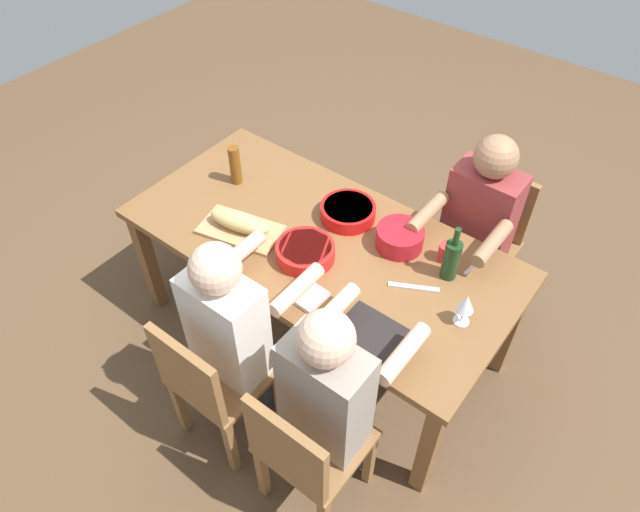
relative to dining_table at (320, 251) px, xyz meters
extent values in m
plane|color=brown|center=(0.00, 0.00, -0.66)|extent=(8.00, 8.00, 0.00)
cube|color=brown|center=(0.00, 0.00, 0.06)|extent=(1.93, 0.94, 0.04)
cube|color=brown|center=(-0.90, -0.41, -0.31)|extent=(0.07, 0.07, 0.70)
cube|color=brown|center=(0.90, -0.41, -0.31)|extent=(0.07, 0.07, 0.70)
cube|color=brown|center=(-0.90, 0.41, -0.31)|extent=(0.07, 0.07, 0.70)
cube|color=brown|center=(0.90, 0.41, -0.31)|extent=(0.07, 0.07, 0.70)
cube|color=olive|center=(0.53, -0.71, -0.22)|extent=(0.40, 0.40, 0.03)
cube|color=olive|center=(0.53, -0.89, -0.01)|extent=(0.38, 0.04, 0.40)
cube|color=olive|center=(0.36, -0.54, -0.45)|extent=(0.04, 0.04, 0.42)
cube|color=olive|center=(0.70, -0.54, -0.45)|extent=(0.04, 0.04, 0.42)
cube|color=olive|center=(0.36, -0.88, -0.45)|extent=(0.04, 0.04, 0.42)
cylinder|color=#2D2D38|center=(0.45, -0.49, -0.44)|extent=(0.11, 0.11, 0.45)
cylinder|color=#2D2D38|center=(0.61, -0.49, -0.44)|extent=(0.11, 0.11, 0.45)
cube|color=gray|center=(0.53, -0.65, 0.06)|extent=(0.34, 0.20, 0.55)
cylinder|color=beige|center=(0.36, -0.38, 0.18)|extent=(0.07, 0.30, 0.07)
cylinder|color=beige|center=(0.70, -0.38, 0.18)|extent=(0.07, 0.30, 0.07)
sphere|color=beige|center=(0.53, -0.65, 0.43)|extent=(0.21, 0.21, 0.21)
cube|color=olive|center=(0.53, 0.71, -0.22)|extent=(0.40, 0.40, 0.03)
cube|color=olive|center=(0.53, 0.89, -0.01)|extent=(0.38, 0.04, 0.40)
cube|color=olive|center=(0.70, 0.54, -0.45)|extent=(0.04, 0.04, 0.42)
cube|color=olive|center=(0.36, 0.54, -0.45)|extent=(0.04, 0.04, 0.42)
cube|color=olive|center=(0.70, 0.88, -0.45)|extent=(0.04, 0.04, 0.42)
cube|color=olive|center=(0.36, 0.88, -0.45)|extent=(0.04, 0.04, 0.42)
cylinder|color=#2D2D38|center=(0.61, 0.49, -0.44)|extent=(0.11, 0.11, 0.45)
cylinder|color=#2D2D38|center=(0.45, 0.49, -0.44)|extent=(0.11, 0.11, 0.45)
cube|color=maroon|center=(0.53, 0.65, 0.06)|extent=(0.34, 0.20, 0.55)
cylinder|color=#9E7251|center=(0.70, 0.38, 0.18)|extent=(0.07, 0.30, 0.07)
cylinder|color=#9E7251|center=(0.36, 0.38, 0.18)|extent=(0.07, 0.30, 0.07)
sphere|color=#9E7251|center=(0.53, 0.65, 0.43)|extent=(0.21, 0.21, 0.21)
cube|color=olive|center=(0.00, -0.71, -0.22)|extent=(0.40, 0.40, 0.03)
cube|color=olive|center=(0.00, -0.89, -0.01)|extent=(0.38, 0.04, 0.40)
cube|color=olive|center=(-0.17, -0.54, -0.45)|extent=(0.04, 0.04, 0.42)
cube|color=olive|center=(0.17, -0.54, -0.45)|extent=(0.04, 0.04, 0.42)
cube|color=olive|center=(-0.17, -0.88, -0.45)|extent=(0.04, 0.04, 0.42)
cube|color=olive|center=(0.17, -0.88, -0.45)|extent=(0.04, 0.04, 0.42)
cylinder|color=#2D2D38|center=(-0.08, -0.49, -0.44)|extent=(0.11, 0.11, 0.45)
cylinder|color=#2D2D38|center=(0.08, -0.49, -0.44)|extent=(0.11, 0.11, 0.45)
cube|color=white|center=(0.00, -0.65, 0.06)|extent=(0.34, 0.20, 0.55)
cylinder|color=beige|center=(-0.17, -0.38, 0.18)|extent=(0.07, 0.30, 0.07)
cylinder|color=beige|center=(0.17, -0.38, 0.18)|extent=(0.07, 0.30, 0.07)
sphere|color=beige|center=(0.00, -0.65, 0.43)|extent=(0.21, 0.21, 0.21)
cylinder|color=red|center=(0.02, -0.13, 0.12)|extent=(0.28, 0.28, 0.08)
cylinder|color=orange|center=(0.02, -0.13, 0.14)|extent=(0.24, 0.24, 0.03)
cylinder|color=red|center=(0.01, 0.22, 0.12)|extent=(0.28, 0.28, 0.07)
cylinder|color=#669E33|center=(0.01, 0.22, 0.14)|extent=(0.24, 0.24, 0.03)
cylinder|color=#B21923|center=(0.32, 0.20, 0.13)|extent=(0.23, 0.23, 0.10)
cylinder|color=#2D7028|center=(0.32, 0.20, 0.16)|extent=(0.20, 0.20, 0.04)
cube|color=tan|center=(-0.35, -0.19, 0.09)|extent=(0.44, 0.31, 0.02)
ellipsoid|color=tan|center=(-0.35, -0.19, 0.14)|extent=(0.34, 0.18, 0.09)
cylinder|color=#193819|center=(0.60, 0.18, 0.18)|extent=(0.08, 0.08, 0.20)
cylinder|color=#193819|center=(0.60, 0.18, 0.32)|extent=(0.03, 0.03, 0.09)
cylinder|color=brown|center=(-0.63, 0.08, 0.19)|extent=(0.06, 0.06, 0.22)
cylinder|color=silver|center=(0.78, -0.02, 0.08)|extent=(0.07, 0.07, 0.01)
cylinder|color=silver|center=(0.78, -0.02, 0.12)|extent=(0.01, 0.01, 0.07)
cone|color=silver|center=(0.78, -0.02, 0.20)|extent=(0.08, 0.08, 0.08)
cube|color=black|center=(0.53, -0.31, 0.08)|extent=(0.32, 0.23, 0.01)
cylinder|color=red|center=(0.54, 0.26, 0.12)|extent=(0.07, 0.07, 0.09)
cube|color=silver|center=(0.67, 0.31, 0.08)|extent=(0.03, 0.17, 0.01)
cube|color=silver|center=(0.52, 0.02, 0.08)|extent=(0.21, 0.13, 0.01)
cube|color=white|center=(0.18, -0.32, 0.09)|extent=(0.15, 0.15, 0.02)
camera|label=1|loc=(1.22, -1.58, 2.04)|focal=32.43mm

